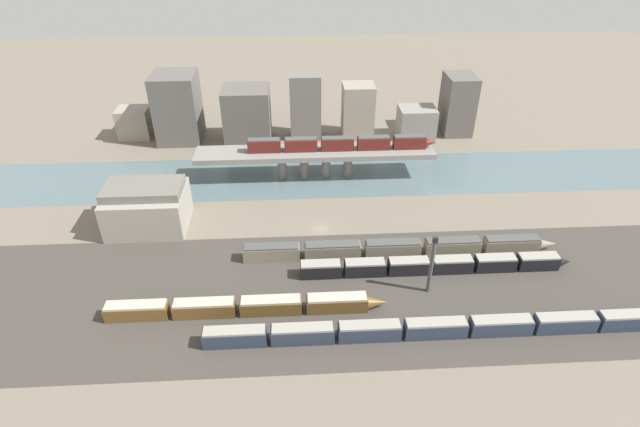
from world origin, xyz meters
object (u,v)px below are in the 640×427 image
Objects in this scene: train_yard_outer at (400,248)px; warehouse_building at (147,207)px; train_yard_far at (436,265)px; signal_tower at (431,265)px; train_on_bridge at (341,144)px; train_yard_mid at (246,307)px; train_yard_near at (443,328)px.

warehouse_building is at bearing 165.63° from train_yard_outer.
warehouse_building reaches higher than train_yard_far.
train_yard_outer is at bearing -14.37° from warehouse_building.
signal_tower is at bearing -74.16° from train_yard_outer.
train_yard_far is at bearing -43.93° from train_yard_outer.
train_on_bridge is 54.02m from signal_tower.
train_yard_outer is 14.36m from signal_tower.
warehouse_building is (-50.52, -23.54, -4.88)m from train_on_bridge.
train_yard_mid is 0.93× the size of train_yard_far.
train_yard_near is 19.23m from train_yard_far.
train_on_bridge is 49.61m from train_yard_far.
signal_tower is (-3.16, -6.34, 5.22)m from train_yard_far.
train_yard_near is 13.59m from signal_tower.
warehouse_building is at bearing 161.87° from train_yard_far.
train_yard_outer is at bearing 105.84° from signal_tower.
train_on_bridge reaches higher than train_yard_outer.
train_yard_mid is (-37.75, 8.10, -0.10)m from train_yard_near.
train_on_bridge is at bearing 24.98° from warehouse_building.
train_yard_outer is 5.30× the size of signal_tower.
train_yard_near is at bearing -91.44° from signal_tower.
train_on_bridge is 0.74× the size of train_yard_outer.
train_yard_near is 1.25× the size of train_yard_outer.
train_on_bridge is 55.95m from warehouse_building.
train_yard_far is at bearing 63.49° from signal_tower.
train_yard_outer is at bearing 26.81° from train_yard_mid.
signal_tower reaches higher than train_on_bridge.
warehouse_building is at bearing 128.75° from train_yard_mid.
train_yard_near is at bearing -100.41° from train_yard_far.
signal_tower is (3.66, -12.91, 5.09)m from train_yard_outer.
train_yard_far is 71.35m from warehouse_building.
signal_tower reaches higher than train_yard_near.
warehouse_building is (-67.71, 22.18, 3.83)m from train_yard_far.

